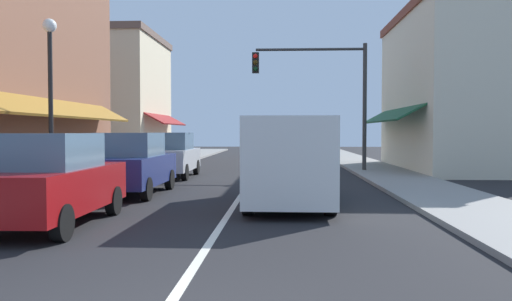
% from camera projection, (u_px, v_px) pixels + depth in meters
% --- Properties ---
extents(ground_plane, '(80.00, 80.00, 0.00)m').
position_uv_depth(ground_plane, '(256.00, 173.00, 22.53)').
color(ground_plane, black).
extents(sidewalk_left, '(2.60, 56.00, 0.12)m').
position_uv_depth(sidewalk_left, '(132.00, 171.00, 22.81)').
color(sidewalk_left, gray).
rests_on(sidewalk_left, ground).
extents(sidewalk_right, '(2.60, 56.00, 0.12)m').
position_uv_depth(sidewalk_right, '(382.00, 172.00, 22.25)').
color(sidewalk_right, gray).
rests_on(sidewalk_right, ground).
extents(lane_center_stripe, '(0.14, 52.00, 0.01)m').
position_uv_depth(lane_center_stripe, '(256.00, 173.00, 22.53)').
color(lane_center_stripe, silver).
rests_on(lane_center_stripe, ground).
extents(storefront_right_block, '(6.53, 10.20, 7.49)m').
position_uv_depth(storefront_right_block, '(459.00, 90.00, 23.91)').
color(storefront_right_block, beige).
rests_on(storefront_right_block, ground).
extents(storefront_far_left, '(6.37, 8.20, 7.98)m').
position_uv_depth(storefront_far_left, '(119.00, 98.00, 32.84)').
color(storefront_far_left, beige).
rests_on(storefront_far_left, ground).
extents(parked_car_nearest_left, '(1.84, 4.13, 1.77)m').
position_uv_depth(parked_car_nearest_left, '(49.00, 180.00, 9.69)').
color(parked_car_nearest_left, maroon).
rests_on(parked_car_nearest_left, ground).
extents(parked_car_second_left, '(1.79, 4.11, 1.77)m').
position_uv_depth(parked_car_second_left, '(131.00, 164.00, 14.64)').
color(parked_car_second_left, navy).
rests_on(parked_car_second_left, ground).
extents(parked_car_third_left, '(1.82, 4.12, 1.77)m').
position_uv_depth(parked_car_third_left, '(171.00, 155.00, 20.20)').
color(parked_car_third_left, '#B7BABF').
rests_on(parked_car_third_left, ground).
extents(van_in_lane, '(2.03, 5.19, 2.12)m').
position_uv_depth(van_in_lane, '(289.00, 158.00, 12.56)').
color(van_in_lane, silver).
rests_on(van_in_lane, ground).
extents(traffic_signal_mast_arm, '(5.05, 0.50, 5.69)m').
position_uv_depth(traffic_signal_mast_arm, '(325.00, 84.00, 22.59)').
color(traffic_signal_mast_arm, '#333333').
rests_on(traffic_signal_mast_arm, ground).
extents(street_lamp_left_near, '(0.36, 0.36, 4.75)m').
position_uv_depth(street_lamp_left_near, '(50.00, 78.00, 13.41)').
color(street_lamp_left_near, black).
rests_on(street_lamp_left_near, ground).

